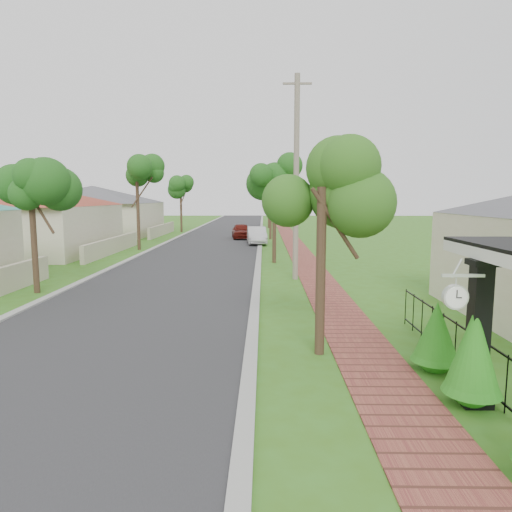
% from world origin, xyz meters
% --- Properties ---
extents(ground, '(160.00, 160.00, 0.00)m').
position_xyz_m(ground, '(0.00, 0.00, 0.00)').
color(ground, '#3C6B19').
rests_on(ground, ground).
extents(road, '(7.00, 120.00, 0.02)m').
position_xyz_m(road, '(-3.00, 20.00, 0.00)').
color(road, '#28282B').
rests_on(road, ground).
extents(kerb_right, '(0.30, 120.00, 0.10)m').
position_xyz_m(kerb_right, '(0.65, 20.00, 0.00)').
color(kerb_right, '#9E9E99').
rests_on(kerb_right, ground).
extents(kerb_left, '(0.30, 120.00, 0.10)m').
position_xyz_m(kerb_left, '(-6.65, 20.00, 0.00)').
color(kerb_left, '#9E9E99').
rests_on(kerb_left, ground).
extents(sidewalk, '(1.50, 120.00, 0.03)m').
position_xyz_m(sidewalk, '(3.25, 20.00, 0.00)').
color(sidewalk, '#964E3C').
rests_on(sidewalk, ground).
extents(porch_post, '(0.48, 0.48, 2.52)m').
position_xyz_m(porch_post, '(4.55, -1.00, 1.12)').
color(porch_post, black).
rests_on(porch_post, ground).
extents(picket_fence, '(0.03, 8.02, 1.00)m').
position_xyz_m(picket_fence, '(4.90, -0.00, 0.53)').
color(picket_fence, black).
rests_on(picket_fence, ground).
extents(street_trees, '(10.70, 37.65, 5.89)m').
position_xyz_m(street_trees, '(-2.87, 26.84, 4.54)').
color(street_trees, '#382619').
rests_on(street_trees, ground).
extents(hedge_row, '(0.86, 4.65, 2.13)m').
position_xyz_m(hedge_row, '(4.45, -1.30, 0.87)').
color(hedge_row, '#187016').
rests_on(hedge_row, ground).
extents(far_house_red, '(15.56, 15.56, 4.60)m').
position_xyz_m(far_house_red, '(-14.97, 20.00, 2.34)').
color(far_house_red, beige).
rests_on(far_house_red, ground).
extents(far_house_grey, '(15.56, 15.56, 4.60)m').
position_xyz_m(far_house_grey, '(-14.97, 34.00, 2.34)').
color(far_house_grey, beige).
rests_on(far_house_grey, ground).
extents(parked_car_red, '(1.93, 3.95, 1.30)m').
position_xyz_m(parked_car_red, '(-1.00, 30.51, 0.65)').
color(parked_car_red, '#59130D').
rests_on(parked_car_red, ground).
extents(parked_car_white, '(1.65, 3.99, 1.28)m').
position_xyz_m(parked_car_white, '(0.40, 25.93, 0.64)').
color(parked_car_white, silver).
rests_on(parked_car_white, ground).
extents(near_tree, '(1.87, 1.87, 4.79)m').
position_xyz_m(near_tree, '(2.20, 1.50, 3.81)').
color(near_tree, '#382619').
rests_on(near_tree, ground).
extents(utility_pole, '(1.20, 0.24, 8.57)m').
position_xyz_m(utility_pole, '(2.30, 11.01, 4.34)').
color(utility_pole, gray).
rests_on(utility_pole, ground).
extents(station_clock, '(0.69, 0.13, 0.58)m').
position_xyz_m(station_clock, '(4.06, -1.19, 1.95)').
color(station_clock, silver).
rests_on(station_clock, ground).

